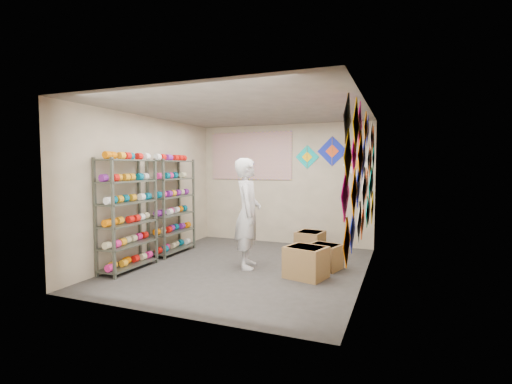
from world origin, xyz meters
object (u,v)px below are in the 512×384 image
at_px(shelf_rack_front, 128,214).
at_px(carton_a, 306,262).
at_px(shelf_rack_back, 172,206).
at_px(shopkeeper, 248,213).
at_px(carton_b, 324,256).
at_px(carton_c, 310,243).

distance_m(shelf_rack_front, carton_a, 3.08).
xyz_separation_m(shelf_rack_front, shelf_rack_back, (0.00, 1.30, 0.00)).
height_order(shelf_rack_back, shopkeeper, shelf_rack_back).
distance_m(shelf_rack_back, carton_b, 3.18).
bearing_deg(shopkeeper, carton_a, -120.82).
distance_m(carton_a, carton_c, 1.54).
distance_m(shelf_rack_back, carton_c, 2.86).
distance_m(shelf_rack_front, shopkeeper, 2.04).
relative_size(shelf_rack_back, shopkeeper, 1.00).
bearing_deg(shopkeeper, carton_c, -51.08).
height_order(shopkeeper, carton_b, shopkeeper).
xyz_separation_m(shelf_rack_back, carton_b, (3.09, -0.02, -0.74)).
relative_size(carton_b, carton_c, 0.97).
xyz_separation_m(shelf_rack_back, shopkeeper, (1.83, -0.42, -0.00)).
relative_size(shelf_rack_front, shopkeeper, 1.00).
relative_size(shelf_rack_back, carton_c, 3.55).
bearing_deg(shelf_rack_back, carton_a, -12.38).
distance_m(carton_a, carton_b, 0.65).
xyz_separation_m(carton_a, carton_c, (-0.29, 1.51, -0.01)).
relative_size(shopkeeper, carton_b, 3.67).
bearing_deg(shelf_rack_back, shelf_rack_front, -90.00).
relative_size(shelf_rack_front, carton_a, 3.19).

